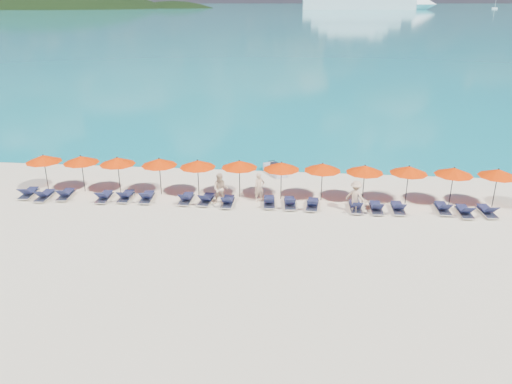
# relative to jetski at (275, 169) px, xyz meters

# --- Properties ---
(ground) EXTENTS (1400.00, 1400.00, 0.00)m
(ground) POSITION_rel_jetski_xyz_m (-0.61, -9.49, -0.31)
(ground) COLOR beige
(sea) EXTENTS (1600.00, 1300.00, 0.01)m
(sea) POSITION_rel_jetski_xyz_m (-0.61, 650.51, -0.31)
(sea) COLOR #1FA9B2
(sea) RESTS_ON ground
(headland_main) EXTENTS (374.00, 242.00, 126.50)m
(headland_main) POSITION_rel_jetski_xyz_m (-300.61, 530.51, -38.31)
(headland_main) COLOR black
(headland_main) RESTS_ON ground
(headland_small) EXTENTS (162.00, 126.00, 85.50)m
(headland_small) POSITION_rel_jetski_xyz_m (-150.61, 550.51, -35.31)
(headland_small) COLOR black
(headland_small) RESTS_ON ground
(sailboat_near) EXTENTS (5.48, 1.83, 10.05)m
(sailboat_near) POSITION_rel_jetski_xyz_m (194.61, 545.11, 0.72)
(sailboat_near) COLOR white
(sailboat_near) RESTS_ON ground
(jetski) EXTENTS (1.73, 2.23, 0.75)m
(jetski) POSITION_rel_jetski_xyz_m (0.00, 0.00, 0.00)
(jetski) COLOR #B9B8C5
(jetski) RESTS_ON ground
(beachgoer_a) EXTENTS (0.74, 0.67, 1.70)m
(beachgoer_a) POSITION_rel_jetski_xyz_m (-0.59, -4.89, 0.54)
(beachgoer_a) COLOR #D5AB87
(beachgoer_a) RESTS_ON ground
(beachgoer_b) EXTENTS (0.90, 0.54, 1.82)m
(beachgoer_b) POSITION_rel_jetski_xyz_m (-2.72, -5.49, 0.60)
(beachgoer_b) COLOR #D5AB87
(beachgoer_b) RESTS_ON ground
(beachgoer_c) EXTENTS (1.27, 1.03, 1.79)m
(beachgoer_c) POSITION_rel_jetski_xyz_m (4.76, -5.84, 0.58)
(beachgoer_c) COLOR #D5AB87
(beachgoer_c) RESTS_ON ground
(umbrella_0) EXTENTS (2.10, 2.10, 2.28)m
(umbrella_0) POSITION_rel_jetski_xyz_m (-13.55, -4.38, 1.71)
(umbrella_0) COLOR black
(umbrella_0) RESTS_ON ground
(umbrella_1) EXTENTS (2.10, 2.10, 2.28)m
(umbrella_1) POSITION_rel_jetski_xyz_m (-11.25, -4.33, 1.71)
(umbrella_1) COLOR black
(umbrella_1) RESTS_ON ground
(umbrella_2) EXTENTS (2.10, 2.10, 2.28)m
(umbrella_2) POSITION_rel_jetski_xyz_m (-9.01, -4.38, 1.71)
(umbrella_2) COLOR black
(umbrella_2) RESTS_ON ground
(umbrella_3) EXTENTS (2.10, 2.10, 2.28)m
(umbrella_3) POSITION_rel_jetski_xyz_m (-6.51, -4.34, 1.71)
(umbrella_3) COLOR black
(umbrella_3) RESTS_ON ground
(umbrella_4) EXTENTS (2.10, 2.10, 2.28)m
(umbrella_4) POSITION_rel_jetski_xyz_m (-4.21, -4.45, 1.71)
(umbrella_4) COLOR black
(umbrella_4) RESTS_ON ground
(umbrella_5) EXTENTS (2.10, 2.10, 2.28)m
(umbrella_5) POSITION_rel_jetski_xyz_m (-1.80, -4.28, 1.71)
(umbrella_5) COLOR black
(umbrella_5) RESTS_ON ground
(umbrella_6) EXTENTS (2.10, 2.10, 2.28)m
(umbrella_6) POSITION_rel_jetski_xyz_m (0.62, -4.36, 1.71)
(umbrella_6) COLOR black
(umbrella_6) RESTS_ON ground
(umbrella_7) EXTENTS (2.10, 2.10, 2.28)m
(umbrella_7) POSITION_rel_jetski_xyz_m (2.95, -4.34, 1.71)
(umbrella_7) COLOR black
(umbrella_7) RESTS_ON ground
(umbrella_8) EXTENTS (2.10, 2.10, 2.28)m
(umbrella_8) POSITION_rel_jetski_xyz_m (5.30, -4.45, 1.71)
(umbrella_8) COLOR black
(umbrella_8) RESTS_ON ground
(umbrella_9) EXTENTS (2.10, 2.10, 2.28)m
(umbrella_9) POSITION_rel_jetski_xyz_m (7.72, -4.34, 1.71)
(umbrella_9) COLOR black
(umbrella_9) RESTS_ON ground
(umbrella_10) EXTENTS (2.10, 2.10, 2.28)m
(umbrella_10) POSITION_rel_jetski_xyz_m (10.15, -4.36, 1.71)
(umbrella_10) COLOR black
(umbrella_10) RESTS_ON ground
(umbrella_11) EXTENTS (2.10, 2.10, 2.28)m
(umbrella_11) POSITION_rel_jetski_xyz_m (12.48, -4.38, 1.71)
(umbrella_11) COLOR black
(umbrella_11) RESTS_ON ground
(lounger_0) EXTENTS (0.75, 1.74, 0.66)m
(lounger_0) POSITION_rel_jetski_xyz_m (-14.19, -5.49, -0.07)
(lounger_0) COLOR silver
(lounger_0) RESTS_ON ground
(lounger_1) EXTENTS (0.68, 1.72, 0.66)m
(lounger_1) POSITION_rel_jetski_xyz_m (-13.06, -5.77, -0.07)
(lounger_1) COLOR silver
(lounger_1) RESTS_ON ground
(lounger_2) EXTENTS (0.76, 1.75, 0.66)m
(lounger_2) POSITION_rel_jetski_xyz_m (-11.92, -5.48, -0.07)
(lounger_2) COLOR silver
(lounger_2) RESTS_ON ground
(lounger_3) EXTENTS (0.71, 1.73, 0.66)m
(lounger_3) POSITION_rel_jetski_xyz_m (-9.52, -5.62, -0.07)
(lounger_3) COLOR silver
(lounger_3) RESTS_ON ground
(lounger_4) EXTENTS (0.66, 1.72, 0.66)m
(lounger_4) POSITION_rel_jetski_xyz_m (-8.31, -5.41, -0.07)
(lounger_4) COLOR silver
(lounger_4) RESTS_ON ground
(lounger_5) EXTENTS (0.76, 1.74, 0.66)m
(lounger_5) POSITION_rel_jetski_xyz_m (-7.05, -5.41, -0.07)
(lounger_5) COLOR silver
(lounger_5) RESTS_ON ground
(lounger_6) EXTENTS (0.64, 1.71, 0.66)m
(lounger_6) POSITION_rel_jetski_xyz_m (-4.74, -5.42, -0.07)
(lounger_6) COLOR silver
(lounger_6) RESTS_ON ground
(lounger_7) EXTENTS (0.78, 1.75, 0.66)m
(lounger_7) POSITION_rel_jetski_xyz_m (-3.57, -5.42, -0.07)
(lounger_7) COLOR silver
(lounger_7) RESTS_ON ground
(lounger_8) EXTENTS (0.62, 1.70, 0.66)m
(lounger_8) POSITION_rel_jetski_xyz_m (-2.31, -5.61, -0.07)
(lounger_8) COLOR silver
(lounger_8) RESTS_ON ground
(lounger_9) EXTENTS (0.75, 1.74, 0.66)m
(lounger_9) POSITION_rel_jetski_xyz_m (0.03, -5.43, -0.07)
(lounger_9) COLOR silver
(lounger_9) RESTS_ON ground
(lounger_10) EXTENTS (0.77, 1.75, 0.66)m
(lounger_10) POSITION_rel_jetski_xyz_m (1.20, -5.49, -0.07)
(lounger_10) COLOR silver
(lounger_10) RESTS_ON ground
(lounger_11) EXTENTS (0.76, 1.75, 0.66)m
(lounger_11) POSITION_rel_jetski_xyz_m (2.45, -5.55, -0.07)
(lounger_11) COLOR silver
(lounger_11) RESTS_ON ground
(lounger_12) EXTENTS (0.68, 1.72, 0.66)m
(lounger_12) POSITION_rel_jetski_xyz_m (4.82, -5.64, -0.07)
(lounger_12) COLOR silver
(lounger_12) RESTS_ON ground
(lounger_13) EXTENTS (0.66, 1.71, 0.66)m
(lounger_13) POSITION_rel_jetski_xyz_m (5.93, -5.68, -0.07)
(lounger_13) COLOR silver
(lounger_13) RESTS_ON ground
(lounger_14) EXTENTS (0.64, 1.71, 0.66)m
(lounger_14) POSITION_rel_jetski_xyz_m (7.11, -5.59, -0.07)
(lounger_14) COLOR silver
(lounger_14) RESTS_ON ground
(lounger_15) EXTENTS (0.64, 1.71, 0.66)m
(lounger_15) POSITION_rel_jetski_xyz_m (9.54, -5.39, -0.07)
(lounger_15) COLOR silver
(lounger_15) RESTS_ON ground
(lounger_16) EXTENTS (0.65, 1.71, 0.66)m
(lounger_16) POSITION_rel_jetski_xyz_m (10.60, -5.72, -0.07)
(lounger_16) COLOR silver
(lounger_16) RESTS_ON ground
(lounger_17) EXTENTS (0.78, 1.75, 0.66)m
(lounger_17) POSITION_rel_jetski_xyz_m (11.82, -5.55, -0.07)
(lounger_17) COLOR silver
(lounger_17) RESTS_ON ground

